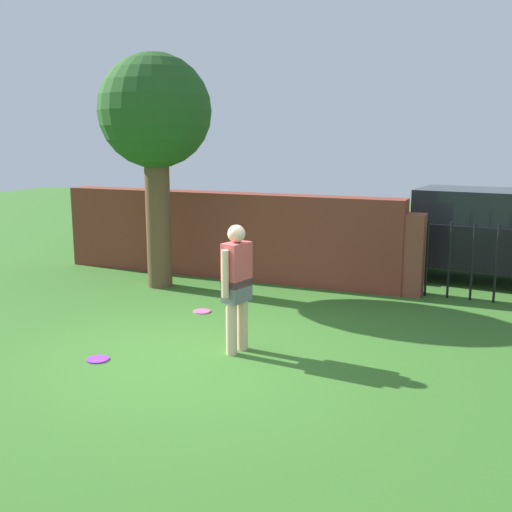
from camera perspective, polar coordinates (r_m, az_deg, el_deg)
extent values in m
plane|color=#336623|center=(7.47, -6.50, -9.62)|extent=(40.00, 40.00, 0.00)
cube|color=brown|center=(11.48, -3.08, 2.04)|extent=(6.88, 0.50, 1.64)
cylinder|color=brown|center=(10.76, -9.38, 3.82)|extent=(0.44, 0.44, 2.58)
sphere|color=#23511E|center=(10.68, -9.70, 13.58)|extent=(1.96, 1.96, 1.96)
cylinder|color=beige|center=(7.55, -1.32, -5.90)|extent=(0.14, 0.14, 0.85)
cylinder|color=beige|center=(7.38, -2.37, -6.30)|extent=(0.14, 0.14, 0.85)
cube|color=slate|center=(7.36, -1.86, -3.31)|extent=(0.30, 0.40, 0.28)
cube|color=#CC4C4C|center=(7.29, -1.87, -0.84)|extent=(0.30, 0.40, 0.55)
sphere|color=beige|center=(7.22, -1.89, 2.15)|extent=(0.22, 0.22, 0.22)
cylinder|color=beige|center=(7.48, -0.81, -1.11)|extent=(0.09, 0.09, 0.58)
cylinder|color=beige|center=(7.13, -2.99, -1.73)|extent=(0.09, 0.09, 0.58)
cube|color=brown|center=(10.47, 14.64, 0.14)|extent=(0.44, 0.44, 1.40)
cylinder|color=black|center=(10.45, 16.09, -0.24)|extent=(0.04, 0.04, 1.30)
cylinder|color=black|center=(10.41, 18.08, -0.40)|extent=(0.04, 0.04, 1.30)
cylinder|color=black|center=(10.39, 20.08, -0.55)|extent=(0.04, 0.04, 1.30)
cylinder|color=black|center=(10.38, 22.08, -0.70)|extent=(0.04, 0.04, 1.30)
cube|color=black|center=(11.97, 20.03, 1.28)|extent=(4.36, 2.16, 0.80)
cube|color=#1E2328|center=(11.88, 20.26, 4.60)|extent=(2.16, 1.72, 0.60)
cylinder|color=black|center=(11.52, 12.50, -0.70)|extent=(0.66, 0.29, 0.64)
cylinder|color=black|center=(13.13, 14.66, 0.65)|extent=(0.66, 0.29, 0.64)
cylinder|color=pink|center=(9.29, -5.24, -5.32)|extent=(0.27, 0.27, 0.02)
cylinder|color=purple|center=(7.57, -14.96, -9.56)|extent=(0.27, 0.27, 0.02)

